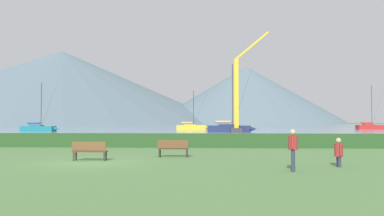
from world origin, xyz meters
The scene contains 14 objects.
ground_plane centered at (0.00, 0.00, 0.00)m, with size 1000.00×1000.00×0.00m, color #517A42.
harbor_water centered at (0.00, 137.00, 0.00)m, with size 320.00×246.00×0.00m, color gray.
hedge_line centered at (0.00, 11.00, 0.52)m, with size 80.00×1.20×1.04m, color #284C23.
sailboat_slip_0 centered at (8.87, 52.80, 0.75)m, with size 9.04×3.79×12.54m.
sailboat_slip_4 centered at (-28.99, 56.78, 0.64)m, with size 7.67×2.49×9.69m.
sailboat_slip_5 centered at (45.84, 82.31, 0.65)m, with size 7.77×2.87×11.24m.
sailboat_slip_6 centered at (0.65, 72.74, 0.65)m, with size 8.00×2.85×9.25m.
park_bench_near_path centered at (-0.27, 0.79, 0.53)m, with size 1.71×0.49×0.95m.
park_bench_under_tree centered at (3.69, 2.94, 0.53)m, with size 1.68×0.51×0.95m.
person_seated_viewer centered at (11.30, -1.20, 0.69)m, with size 0.36×0.57×1.25m.
person_standing_walker centered at (9.02, -2.88, 0.97)m, with size 0.36×0.55×1.65m.
dock_crane centered at (10.17, 50.29, 5.89)m, with size 6.83×2.00×17.99m.
distant_hill_west_ridge centered at (37.69, 359.64, 27.78)m, with size 188.94×188.94×55.57m, color slate.
distant_hill_central_peak centered at (-145.67, 354.83, 36.19)m, with size 330.81×330.81×72.37m, color slate.
Camera 1 is at (5.93, -18.12, 1.96)m, focal length 35.95 mm.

